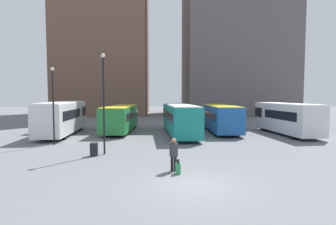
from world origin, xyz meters
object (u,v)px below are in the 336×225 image
bus_0 (63,117)px  bus_2 (180,118)px  bus_4 (286,118)px  lamp_post_1 (104,97)px  traveler (174,152)px  suitcase (178,168)px  trash_bin (94,149)px  bus_3 (220,117)px  bus_1 (121,118)px  lamp_post_0 (53,100)px

bus_0 → bus_2: bearing=-95.7°
bus_4 → lamp_post_1: (-16.47, -8.49, 2.16)m
bus_4 → traveler: (-12.06, -12.54, -0.67)m
suitcase → trash_bin: trash_bin is taller
bus_3 → trash_bin: size_ratio=10.92×
bus_2 → lamp_post_1: bearing=142.8°
bus_1 → bus_3: bus_3 is taller
bus_2 → lamp_post_0: 11.77m
trash_bin → bus_4: bearing=27.8°
traveler → lamp_post_0: (-9.08, 7.50, 2.55)m
suitcase → bus_3: bearing=-14.2°
bus_4 → bus_3: bearing=67.2°
bus_1 → traveler: bus_1 is taller
lamp_post_0 → bus_1: bearing=61.3°
bus_1 → lamp_post_1: lamp_post_1 is taller
bus_0 → bus_2: (11.73, -0.44, -0.13)m
bus_0 → lamp_post_0: (1.34, -5.61, 1.80)m
suitcase → trash_bin: 6.57m
bus_2 → lamp_post_1: (-5.72, -8.63, 2.21)m
bus_3 → suitcase: bus_3 is taller
bus_2 → suitcase: bus_2 is taller
bus_0 → trash_bin: bus_0 is taller
traveler → trash_bin: size_ratio=2.02×
bus_1 → bus_2: bearing=-108.7°
lamp_post_0 → lamp_post_1: bearing=-36.5°
lamp_post_1 → bus_3: bearing=45.8°
lamp_post_0 → lamp_post_1: lamp_post_1 is taller
traveler → bus_4: bearing=-37.4°
bus_1 → bus_4: bus_4 is taller
lamp_post_1 → trash_bin: lamp_post_1 is taller
traveler → suitcase: traveler is taller
suitcase → bus_0: bearing=44.4°
bus_3 → trash_bin: 15.54m
bus_3 → bus_4: size_ratio=1.01×
bus_4 → trash_bin: size_ratio=10.80×
bus_2 → bus_3: bearing=-70.4°
traveler → suitcase: (0.20, -0.48, -0.75)m
bus_2 → bus_1: bearing=65.3°
bus_2 → traveler: 12.76m
bus_3 → trash_bin: bus_3 is taller
bus_3 → traveler: size_ratio=5.40×
bus_2 → bus_3: size_ratio=1.18×
bus_0 → lamp_post_0: lamp_post_0 is taller
bus_0 → lamp_post_1: (6.01, -9.07, 2.08)m
bus_0 → lamp_post_0: 6.04m
suitcase → bus_2: bearing=1.6°
bus_1 → traveler: 15.88m
traveler → lamp_post_0: size_ratio=0.28×
bus_1 → bus_2: size_ratio=0.86×
bus_1 → trash_bin: bus_1 is taller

